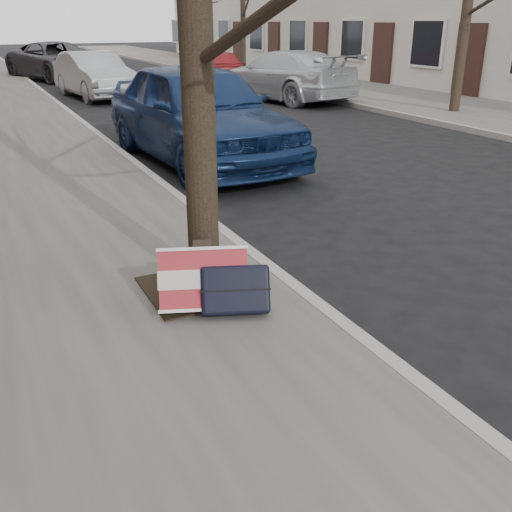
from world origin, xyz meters
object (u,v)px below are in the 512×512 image
car_near_front (199,112)px  car_near_mid (94,75)px  suitcase_navy (235,289)px  suitcase_red (204,279)px

car_near_front → car_near_mid: 9.17m
suitcase_navy → suitcase_red: bearing=161.8°
suitcase_navy → car_near_mid: bearing=103.3°
suitcase_red → car_near_mid: bearing=101.9°
car_near_front → car_near_mid: size_ratio=1.17×
suitcase_navy → car_near_mid: car_near_mid is taller
suitcase_red → car_near_front: car_near_front is taller
car_near_mid → suitcase_red: bearing=-105.3°
suitcase_navy → car_near_mid: (1.98, 14.49, 0.34)m
suitcase_red → suitcase_navy: (0.19, -0.15, -0.05)m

